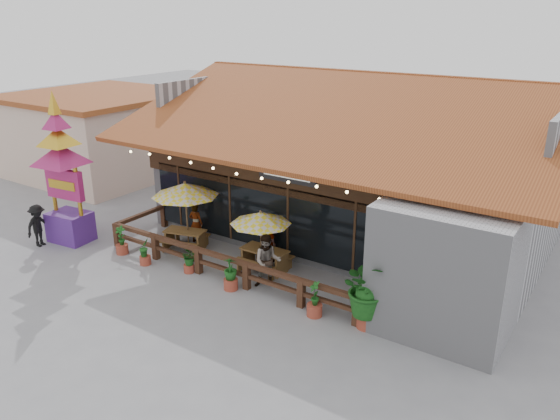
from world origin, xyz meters
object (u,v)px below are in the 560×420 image
Objects in this scene: umbrella_left at (185,190)px; pedestrian at (38,226)px; picnic_table_right at (265,256)px; thai_sign_tower at (61,159)px; tropical_plant at (369,290)px; umbrella_right at (261,218)px; picnic_table_left at (185,236)px.

pedestrian is (-4.70, -2.92, -1.44)m from umbrella_left.
umbrella_left is 3.82m from picnic_table_right.
umbrella_left is 1.61× the size of pedestrian.
umbrella_left is 5.72m from pedestrian.
thai_sign_tower is (-7.57, -2.01, 2.69)m from picnic_table_right.
picnic_table_right is 4.64m from tropical_plant.
umbrella_right is 1.49× the size of picnic_table_right.
picnic_table_left is at bearing -110.00° from umbrella_left.
picnic_table_right reaches higher than picnic_table_left.
umbrella_right is 1.38m from picnic_table_right.
thai_sign_tower is at bearing -154.68° from umbrella_left.
umbrella_right is 1.33× the size of picnic_table_left.
picnic_table_right is 0.99× the size of pedestrian.
thai_sign_tower reaches higher than tropical_plant.
picnic_table_left is 5.28m from thai_sign_tower.
umbrella_left is 4.70m from thai_sign_tower.
thai_sign_tower is at bearing -176.81° from tropical_plant.
thai_sign_tower reaches higher than pedestrian.
pedestrian is (-4.66, -2.81, 0.32)m from picnic_table_left.
picnic_table_left is (-0.04, -0.11, -1.76)m from umbrella_left.
picnic_table_right is at bearing 2.57° from picnic_table_left.
picnic_table_right is (3.45, 0.15, 0.03)m from picnic_table_left.
umbrella_right is at bearing -123.71° from picnic_table_right.
thai_sign_tower is at bearing -165.70° from umbrella_right.
thai_sign_tower is at bearing -155.71° from picnic_table_left.
umbrella_left is 1.09× the size of umbrella_right.
thai_sign_tower is 3.79× the size of pedestrian.
thai_sign_tower is 12.15m from tropical_plant.
umbrella_right is 4.69m from tropical_plant.
umbrella_right is at bearing 164.41° from tropical_plant.
picnic_table_left is 1.12× the size of picnic_table_right.
pedestrian is (-12.50, -1.62, -0.37)m from tropical_plant.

